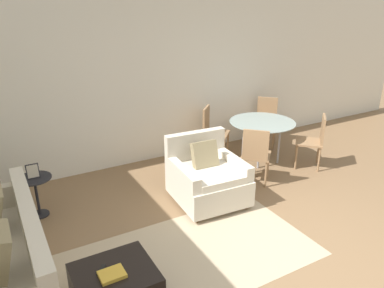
{
  "coord_description": "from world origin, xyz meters",
  "views": [
    {
      "loc": [
        -2.66,
        -2.27,
        2.69
      ],
      "look_at": [
        -0.25,
        1.99,
        0.75
      ],
      "focal_mm": 35.0,
      "sensor_mm": 36.0,
      "label": 1
    }
  ],
  "objects_px": {
    "ottoman": "(116,288)",
    "picture_frame": "(33,171)",
    "dining_chair_far_right": "(266,118)",
    "dining_chair_near_right": "(315,138)",
    "dining_table": "(262,126)",
    "dining_chair_near_left": "(256,152)",
    "couch": "(2,268)",
    "tv_remote_primary": "(101,270)",
    "dining_chair_far_left": "(212,129)",
    "book_stack": "(112,274)",
    "side_table": "(36,189)",
    "armchair": "(207,178)"
  },
  "relations": [
    {
      "from": "tv_remote_primary",
      "to": "dining_chair_near_left",
      "type": "xyz_separation_m",
      "value": [
        2.75,
        1.28,
        0.1
      ]
    },
    {
      "from": "dining_chair_near_left",
      "to": "dining_chair_far_right",
      "type": "relative_size",
      "value": 1.0
    },
    {
      "from": "picture_frame",
      "to": "dining_table",
      "type": "xyz_separation_m",
      "value": [
        3.64,
        -0.05,
        0.0
      ]
    },
    {
      "from": "book_stack",
      "to": "tv_remote_primary",
      "type": "height_order",
      "value": "book_stack"
    },
    {
      "from": "dining_chair_near_right",
      "to": "tv_remote_primary",
      "type": "bearing_deg",
      "value": -162.17
    },
    {
      "from": "dining_chair_near_right",
      "to": "dining_chair_far_right",
      "type": "relative_size",
      "value": 1.0
    },
    {
      "from": "couch",
      "to": "dining_table",
      "type": "relative_size",
      "value": 1.83
    },
    {
      "from": "tv_remote_primary",
      "to": "dining_table",
      "type": "distance_m",
      "value": 3.87
    },
    {
      "from": "tv_remote_primary",
      "to": "picture_frame",
      "type": "relative_size",
      "value": 0.76
    },
    {
      "from": "dining_chair_near_left",
      "to": "dining_chair_far_left",
      "type": "height_order",
      "value": "same"
    },
    {
      "from": "ottoman",
      "to": "dining_chair_near_right",
      "type": "bearing_deg",
      "value": 19.14
    },
    {
      "from": "couch",
      "to": "armchair",
      "type": "distance_m",
      "value": 2.69
    },
    {
      "from": "armchair",
      "to": "dining_table",
      "type": "bearing_deg",
      "value": 24.53
    },
    {
      "from": "couch",
      "to": "dining_chair_far_left",
      "type": "xyz_separation_m",
      "value": [
        3.52,
        1.9,
        0.21
      ]
    },
    {
      "from": "armchair",
      "to": "book_stack",
      "type": "relative_size",
      "value": 4.47
    },
    {
      "from": "tv_remote_primary",
      "to": "dining_chair_far_left",
      "type": "relative_size",
      "value": 0.16
    },
    {
      "from": "couch",
      "to": "tv_remote_primary",
      "type": "xyz_separation_m",
      "value": [
        0.78,
        -0.61,
        0.11
      ]
    },
    {
      "from": "book_stack",
      "to": "side_table",
      "type": "distance_m",
      "value": 2.09
    },
    {
      "from": "book_stack",
      "to": "dining_table",
      "type": "bearing_deg",
      "value": 31.37
    },
    {
      "from": "book_stack",
      "to": "side_table",
      "type": "bearing_deg",
      "value": 99.24
    },
    {
      "from": "tv_remote_primary",
      "to": "dining_chair_far_left",
      "type": "xyz_separation_m",
      "value": [
        2.75,
        2.52,
        0.1
      ]
    },
    {
      "from": "couch",
      "to": "ottoman",
      "type": "xyz_separation_m",
      "value": [
        0.87,
        -0.68,
        -0.09
      ]
    },
    {
      "from": "couch",
      "to": "dining_chair_far_right",
      "type": "relative_size",
      "value": 2.25
    },
    {
      "from": "dining_table",
      "to": "dining_chair_far_left",
      "type": "bearing_deg",
      "value": 135.0
    },
    {
      "from": "book_stack",
      "to": "dining_chair_far_left",
      "type": "distance_m",
      "value": 3.76
    },
    {
      "from": "book_stack",
      "to": "side_table",
      "type": "height_order",
      "value": "side_table"
    },
    {
      "from": "book_stack",
      "to": "picture_frame",
      "type": "height_order",
      "value": "picture_frame"
    },
    {
      "from": "ottoman",
      "to": "dining_table",
      "type": "bearing_deg",
      "value": 31.03
    },
    {
      "from": "couch",
      "to": "dining_chair_near_right",
      "type": "height_order",
      "value": "couch"
    },
    {
      "from": "picture_frame",
      "to": "dining_chair_far_right",
      "type": "relative_size",
      "value": 0.21
    },
    {
      "from": "tv_remote_primary",
      "to": "ottoman",
      "type": "bearing_deg",
      "value": -35.98
    },
    {
      "from": "dining_table",
      "to": "dining_chair_near_left",
      "type": "bearing_deg",
      "value": -135.0
    },
    {
      "from": "side_table",
      "to": "couch",
      "type": "bearing_deg",
      "value": -110.62
    },
    {
      "from": "tv_remote_primary",
      "to": "couch",
      "type": "bearing_deg",
      "value": 141.62
    },
    {
      "from": "book_stack",
      "to": "dining_chair_near_left",
      "type": "height_order",
      "value": "dining_chair_near_left"
    },
    {
      "from": "dining_chair_near_left",
      "to": "dining_chair_far_left",
      "type": "xyz_separation_m",
      "value": [
        0.0,
        1.23,
        0.0
      ]
    },
    {
      "from": "ottoman",
      "to": "picture_frame",
      "type": "xyz_separation_m",
      "value": [
        -0.37,
        2.02,
        0.41
      ]
    },
    {
      "from": "side_table",
      "to": "ottoman",
      "type": "bearing_deg",
      "value": -79.67
    },
    {
      "from": "dining_table",
      "to": "dining_chair_near_left",
      "type": "relative_size",
      "value": 1.23
    },
    {
      "from": "book_stack",
      "to": "dining_table",
      "type": "relative_size",
      "value": 0.2
    },
    {
      "from": "couch",
      "to": "side_table",
      "type": "distance_m",
      "value": 1.43
    },
    {
      "from": "dining_chair_near_right",
      "to": "ottoman",
      "type": "bearing_deg",
      "value": -160.86
    },
    {
      "from": "couch",
      "to": "dining_chair_near_left",
      "type": "xyz_separation_m",
      "value": [
        3.52,
        0.67,
        0.21
      ]
    },
    {
      "from": "dining_chair_far_left",
      "to": "tv_remote_primary",
      "type": "bearing_deg",
      "value": -137.52
    },
    {
      "from": "book_stack",
      "to": "dining_chair_far_left",
      "type": "bearing_deg",
      "value": 44.41
    },
    {
      "from": "tv_remote_primary",
      "to": "armchair",
      "type": "bearing_deg",
      "value": 33.13
    },
    {
      "from": "dining_chair_far_right",
      "to": "dining_chair_near_right",
      "type": "bearing_deg",
      "value": -90.0
    },
    {
      "from": "armchair",
      "to": "tv_remote_primary",
      "type": "height_order",
      "value": "armchair"
    },
    {
      "from": "dining_table",
      "to": "dining_chair_near_right",
      "type": "height_order",
      "value": "dining_chair_near_right"
    },
    {
      "from": "dining_chair_near_left",
      "to": "dining_chair_far_right",
      "type": "bearing_deg",
      "value": 45.0
    }
  ]
}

